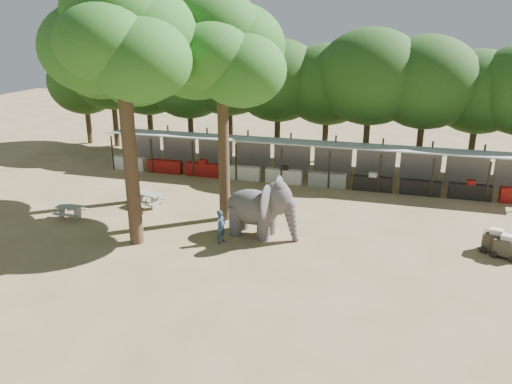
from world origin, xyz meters
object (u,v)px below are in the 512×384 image
(yard_tree_center, at_px, (120,39))
(cart_back, at_px, (506,247))
(yard_tree_back, at_px, (220,52))
(picnic_table_near, at_px, (70,210))
(handler, at_px, (221,227))
(yard_tree_left, at_px, (121,56))
(picnic_table_far, at_px, (149,198))
(elephant, at_px, (261,208))
(cart_front, at_px, (495,241))

(yard_tree_center, distance_m, cart_back, 18.94)
(yard_tree_back, relative_size, picnic_table_near, 8.23)
(yard_tree_back, height_order, picnic_table_near, yard_tree_back)
(handler, bearing_deg, yard_tree_left, 76.62)
(picnic_table_near, height_order, picnic_table_far, picnic_table_far)
(picnic_table_far, bearing_deg, elephant, 0.12)
(cart_front, bearing_deg, elephant, -159.54)
(picnic_table_far, bearing_deg, cart_back, 11.81)
(elephant, xyz_separation_m, handler, (-1.58, -1.34, -0.64))
(picnic_table_near, xyz_separation_m, cart_front, (20.98, 1.70, 0.12))
(yard_tree_back, bearing_deg, yard_tree_center, -126.86)
(yard_tree_left, xyz_separation_m, picnic_table_far, (1.41, -0.69, -7.67))
(handler, bearing_deg, yard_tree_center, 119.66)
(yard_tree_center, relative_size, elephant, 3.13)
(yard_tree_back, relative_size, picnic_table_far, 5.81)
(elephant, bearing_deg, cart_front, 13.21)
(yard_tree_left, height_order, cart_front, yard_tree_left)
(cart_front, xyz_separation_m, cart_back, (0.38, -0.45, -0.03))
(yard_tree_left, distance_m, yard_tree_center, 5.92)
(yard_tree_left, distance_m, picnic_table_near, 8.66)
(cart_front, bearing_deg, cart_back, -34.70)
(handler, height_order, cart_back, handler)
(picnic_table_far, bearing_deg, yard_tree_left, 170.56)
(picnic_table_near, relative_size, picnic_table_far, 0.71)
(yard_tree_back, bearing_deg, handler, -72.55)
(yard_tree_center, distance_m, yard_tree_back, 5.04)
(handler, bearing_deg, elephant, -32.50)
(yard_tree_center, xyz_separation_m, picnic_table_far, (-1.59, 4.32, -8.68))
(elephant, xyz_separation_m, picnic_table_near, (-10.33, -0.63, -1.00))
(picnic_table_near, distance_m, picnic_table_far, 4.19)
(yard_tree_center, xyz_separation_m, picnic_table_near, (-4.77, 1.59, -8.77))
(yard_tree_back, relative_size, cart_back, 8.73)
(yard_tree_back, bearing_deg, elephant, -34.80)
(yard_tree_left, distance_m, elephant, 11.25)
(cart_front, bearing_deg, picnic_table_far, -168.56)
(yard_tree_left, relative_size, yard_tree_back, 0.97)
(handler, distance_m, cart_back, 12.76)
(handler, xyz_separation_m, picnic_table_far, (-5.57, 3.43, -0.28))
(elephant, relative_size, handler, 2.38)
(yard_tree_center, bearing_deg, elephant, 21.80)
(yard_tree_center, relative_size, cart_front, 9.09)
(yard_tree_center, distance_m, picnic_table_near, 10.11)
(picnic_table_far, bearing_deg, picnic_table_near, -123.02)
(picnic_table_near, distance_m, cart_back, 21.40)
(elephant, height_order, picnic_table_near, elephant)
(elephant, distance_m, cart_front, 10.74)
(handler, bearing_deg, yard_tree_back, 34.61)
(picnic_table_far, height_order, cart_back, cart_back)
(yard_tree_left, height_order, yard_tree_center, yard_tree_center)
(cart_front, bearing_deg, handler, -154.12)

